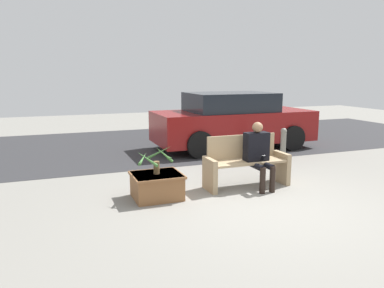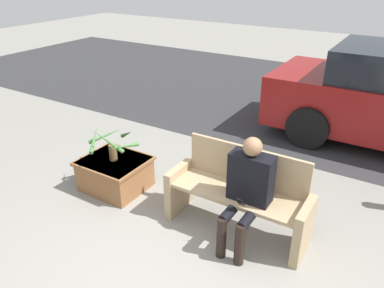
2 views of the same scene
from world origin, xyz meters
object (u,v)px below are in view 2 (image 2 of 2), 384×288
object	(u,v)px
planter_box	(115,173)
potted_plant	(112,142)
bench	(239,194)
person_seated	(247,187)

from	to	relation	value
planter_box	potted_plant	size ratio (longest dim) A/B	1.28
planter_box	potted_plant	xyz separation A→B (m)	(0.00, -0.00, 0.45)
bench	potted_plant	size ratio (longest dim) A/B	2.44
person_seated	potted_plant	world-z (taller)	person_seated
planter_box	potted_plant	bearing A→B (deg)	-47.16
planter_box	potted_plant	world-z (taller)	potted_plant
bench	planter_box	size ratio (longest dim) A/B	1.91
person_seated	potted_plant	distance (m)	1.91
person_seated	planter_box	xyz separation A→B (m)	(-1.91, 0.08, -0.46)
bench	potted_plant	bearing A→B (deg)	-176.74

